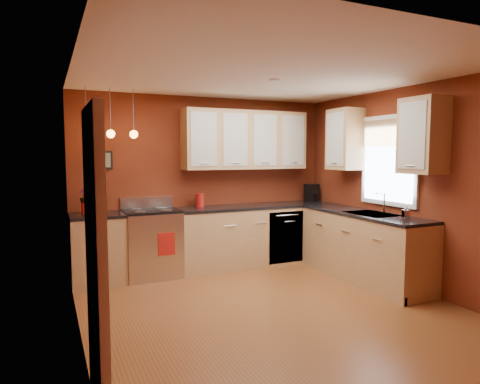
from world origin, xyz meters
name	(u,v)px	position (x,y,z in m)	size (l,w,h in m)	color
floor	(270,308)	(0.00, 0.00, 0.00)	(4.20, 4.20, 0.00)	brown
ceiling	(271,73)	(0.00, 0.00, 2.60)	(4.00, 4.20, 0.02)	white
wall_back	(206,182)	(0.00, 2.10, 1.30)	(4.00, 0.02, 2.60)	maroon
wall_front	(424,221)	(0.00, -2.10, 1.30)	(4.00, 0.02, 2.60)	maroon
wall_left	(77,202)	(-2.00, 0.00, 1.30)	(0.02, 4.20, 2.60)	maroon
wall_right	(406,188)	(2.00, 0.00, 1.30)	(0.02, 4.20, 2.60)	maroon
base_cabinets_back_left	(98,250)	(-1.65, 1.80, 0.45)	(0.70, 0.60, 0.90)	tan
base_cabinets_back_right	(256,236)	(0.73, 1.80, 0.45)	(2.54, 0.60, 0.90)	tan
base_cabinets_right	(363,247)	(1.70, 0.45, 0.45)	(0.60, 2.10, 0.90)	tan
counter_back_left	(97,215)	(-1.65, 1.80, 0.92)	(0.70, 0.62, 0.04)	black
counter_back_right	(256,206)	(0.73, 1.80, 0.92)	(2.54, 0.62, 0.04)	black
counter_right	(364,214)	(1.70, 0.45, 0.92)	(0.62, 2.10, 0.04)	black
gas_range	(152,243)	(-0.92, 1.80, 0.48)	(0.76, 0.64, 1.11)	silver
dishwasher_front	(286,237)	(1.10, 1.51, 0.45)	(0.60, 0.02, 0.80)	silver
sink	(372,215)	(1.70, 0.30, 0.92)	(0.50, 0.70, 0.33)	gray
window	(389,157)	(1.97, 0.30, 1.69)	(0.06, 1.02, 1.22)	white
door_left_wall	(96,262)	(-1.97, -1.20, 1.03)	(0.12, 0.82, 2.05)	white
upper_cabinets_back	(246,140)	(0.60, 1.93, 1.95)	(2.00, 0.35, 0.90)	tan
upper_cabinets_right	(380,138)	(1.82, 0.32, 1.95)	(0.35, 1.95, 0.90)	tan
wall_picture	(101,160)	(-1.55, 2.08, 1.65)	(0.32, 0.03, 0.26)	black
pendant_lights	(111,133)	(-1.45, 1.75, 2.01)	(0.71, 0.11, 0.66)	gray
red_canister	(200,200)	(-0.15, 1.94, 1.04)	(0.14, 0.14, 0.20)	#AA1712
red_vase	(85,208)	(-1.80, 1.89, 1.01)	(0.09, 0.09, 0.15)	#AA1712
flowers	(84,196)	(-1.80, 1.89, 1.17)	(0.11, 0.11, 0.20)	#AA1712
coffee_maker	(312,193)	(1.81, 1.88, 1.07)	(0.22, 0.22, 0.29)	black
soap_pump	(406,212)	(1.75, -0.25, 1.03)	(0.08, 0.08, 0.17)	silver
dish_towel	(167,244)	(-0.80, 1.47, 0.52)	(0.23, 0.02, 0.31)	#AA1712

